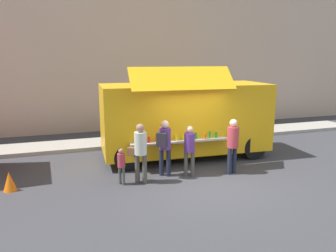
{
  "coord_description": "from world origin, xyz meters",
  "views": [
    {
      "loc": [
        -3.9,
        -8.25,
        3.61
      ],
      "look_at": [
        -0.51,
        2.15,
        1.3
      ],
      "focal_mm": 34.17,
      "sensor_mm": 36.0,
      "label": 1
    }
  ],
  "objects": [
    {
      "name": "customer_extra_browsing",
      "position": [
        1.05,
        0.37,
        1.06
      ],
      "size": [
        0.36,
        0.36,
        1.77
      ],
      "rotation": [
        0.0,
        0.0,
        1.92
      ],
      "color": "#1E2439",
      "rests_on": "ground"
    },
    {
      "name": "curb_strip",
      "position": [
        -3.71,
        5.15,
        0.07
      ],
      "size": [
        28.0,
        1.6,
        0.15
      ],
      "primitive_type": "cube",
      "color": "#9E998E",
      "rests_on": "ground"
    },
    {
      "name": "customer_front_ordering",
      "position": [
        -0.32,
        0.6,
        0.96
      ],
      "size": [
        0.33,
        0.33,
        1.6
      ],
      "rotation": [
        0.0,
        0.0,
        1.12
      ],
      "color": "#4B4841",
      "rests_on": "ground"
    },
    {
      "name": "trash_bin",
      "position": [
        4.09,
        4.85,
        0.5
      ],
      "size": [
        0.6,
        0.6,
        0.99
      ],
      "primitive_type": "cylinder",
      "color": "#2F5C3A",
      "rests_on": "ground"
    },
    {
      "name": "food_truck_main",
      "position": [
        0.29,
        2.53,
        1.49
      ],
      "size": [
        6.13,
        3.19,
        3.37
      ],
      "rotation": [
        0.0,
        0.0,
        -0.04
      ],
      "color": "#F3AF14",
      "rests_on": "ground"
    },
    {
      "name": "ground_plane",
      "position": [
        0.0,
        0.0,
        0.0
      ],
      "size": [
        60.0,
        60.0,
        0.0
      ],
      "primitive_type": "plane",
      "color": "#38383D"
    },
    {
      "name": "child_near_queue",
      "position": [
        -2.46,
        0.55,
        0.65
      ],
      "size": [
        0.22,
        0.22,
        1.09
      ],
      "rotation": [
        0.0,
        0.0,
        0.63
      ],
      "color": "#474B45",
      "rests_on": "ground"
    },
    {
      "name": "customer_rear_waiting",
      "position": [
        -1.9,
        0.51,
        1.06
      ],
      "size": [
        0.54,
        0.48,
        1.79
      ],
      "rotation": [
        0.0,
        0.0,
        0.92
      ],
      "color": "#4A473E",
      "rests_on": "ground"
    },
    {
      "name": "customer_mid_with_backpack",
      "position": [
        -1.07,
        0.81,
        1.09
      ],
      "size": [
        0.52,
        0.57,
        1.77
      ],
      "rotation": [
        0.0,
        0.0,
        0.93
      ],
      "color": "#1E2234",
      "rests_on": "ground"
    },
    {
      "name": "traffic_cone_orange",
      "position": [
        -5.5,
        1.05,
        0.28
      ],
      "size": [
        0.36,
        0.36,
        0.55
      ],
      "primitive_type": "cone",
      "color": "orange",
      "rests_on": "ground"
    },
    {
      "name": "building_behind",
      "position": [
        -2.71,
        9.05,
        4.53
      ],
      "size": [
        32.0,
        2.4,
        9.06
      ],
      "primitive_type": "cube",
      "color": "#BBA28E",
      "rests_on": "ground"
    }
  ]
}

